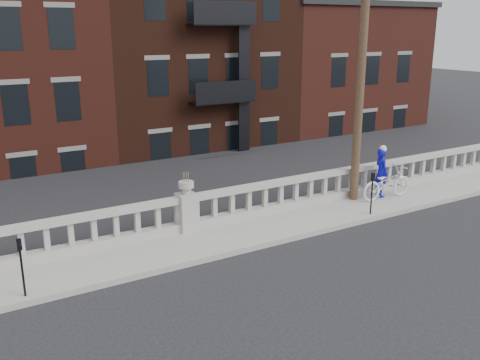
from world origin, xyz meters
name	(u,v)px	position (x,y,z in m)	size (l,w,h in m)	color
ground	(261,288)	(0.00, 0.00, 0.00)	(120.00, 120.00, 0.00)	black
sidewalk	(202,242)	(0.00, 3.00, 0.07)	(32.00, 2.20, 0.15)	gray
balustrade	(187,214)	(0.00, 3.95, 0.64)	(28.00, 0.34, 1.03)	gray
planter_pedestal	(187,208)	(0.00, 3.95, 0.83)	(0.55, 0.55, 1.76)	gray
lower_level	(52,85)	(0.56, 23.04, 2.63)	(80.00, 44.00, 20.80)	#605E59
utility_pole	(363,48)	(6.20, 3.60, 5.24)	(1.60, 0.28, 10.00)	#422D1E
parking_meter_c	(21,261)	(-4.85, 2.15, 1.00)	(0.10, 0.09, 1.36)	black
parking_meter_d	(372,189)	(5.59, 2.15, 1.00)	(0.10, 0.09, 1.36)	black
bicycle	(387,183)	(7.21, 3.08, 0.70)	(0.73, 2.10, 1.10)	silver
cyclist	(381,172)	(7.22, 3.37, 1.01)	(0.63, 0.41, 1.72)	#0D0BB0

